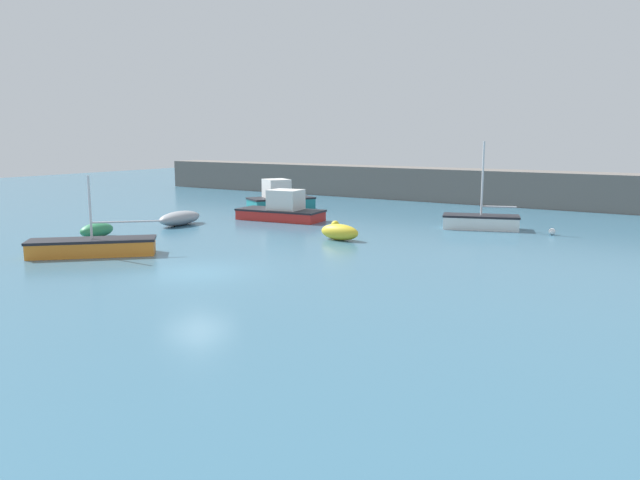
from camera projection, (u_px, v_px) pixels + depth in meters
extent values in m
cube|color=#38667F|center=(197.00, 275.00, 24.68)|extent=(120.00, 120.00, 0.20)
cube|color=#66605B|center=(471.00, 186.00, 50.08)|extent=(63.83, 3.33, 2.67)
ellipsoid|color=#287A4C|center=(97.00, 230.00, 33.15)|extent=(1.28, 2.12, 0.77)
cube|color=white|center=(481.00, 223.00, 36.12)|extent=(4.51, 2.90, 0.70)
cube|color=black|center=(481.00, 216.00, 36.05)|extent=(4.60, 2.96, 0.12)
cylinder|color=silver|center=(483.00, 180.00, 35.70)|extent=(0.12, 0.12, 4.33)
cylinder|color=silver|center=(499.00, 207.00, 35.72)|extent=(1.86, 0.72, 0.09)
cube|color=teal|center=(281.00, 205.00, 44.90)|extent=(4.12, 4.97, 0.84)
cube|color=black|center=(281.00, 198.00, 44.82)|extent=(4.20, 5.07, 0.12)
cube|color=silver|center=(276.00, 189.00, 44.56)|extent=(2.32, 2.26, 1.43)
ellipsoid|color=gray|center=(180.00, 218.00, 37.66)|extent=(1.66, 3.40, 0.84)
cube|color=red|center=(280.00, 216.00, 39.89)|extent=(5.66, 2.80, 0.58)
cube|color=black|center=(280.00, 210.00, 39.83)|extent=(5.77, 2.85, 0.12)
cube|color=silver|center=(286.00, 201.00, 39.55)|extent=(2.13, 1.92, 1.38)
ellipsoid|color=yellow|center=(340.00, 232.00, 32.30)|extent=(2.25, 0.99, 0.84)
cube|color=orange|center=(93.00, 248.00, 28.18)|extent=(4.94, 4.87, 0.65)
cube|color=black|center=(92.00, 240.00, 28.12)|extent=(5.03, 4.97, 0.12)
cylinder|color=silver|center=(90.00, 209.00, 27.88)|extent=(0.10, 0.10, 2.97)
cylinder|color=silver|center=(126.00, 222.00, 28.28)|extent=(2.24, 2.20, 0.08)
sphere|color=yellow|center=(335.00, 225.00, 36.23)|extent=(0.47, 0.47, 0.47)
sphere|color=white|center=(552.00, 232.00, 34.00)|extent=(0.36, 0.36, 0.36)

